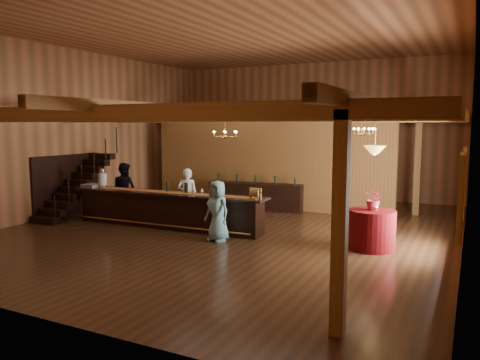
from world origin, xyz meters
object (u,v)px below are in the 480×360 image
at_px(pendant_lamp, 375,150).
at_px(beverage_dispenser, 103,178).
at_px(chandelier_left, 225,134).
at_px(raffle_drum, 255,193).
at_px(floor_plant, 358,197).
at_px(round_table, 372,230).
at_px(guest, 217,211).
at_px(staff_second, 125,189).
at_px(tasting_bar, 167,210).
at_px(backbar_shelf, 255,196).
at_px(chandelier_right, 361,131).
at_px(bartender, 187,196).

bearing_deg(pendant_lamp, beverage_dispenser, -178.49).
xyz_separation_m(beverage_dispenser, chandelier_left, (3.54, 1.51, 1.40)).
xyz_separation_m(raffle_drum, floor_plant, (1.74, 4.46, -0.62)).
height_order(round_table, guest, guest).
relative_size(pendant_lamp, staff_second, 0.51).
bearing_deg(staff_second, beverage_dispenser, 84.13).
bearing_deg(staff_second, pendant_lamp, -179.09).
relative_size(tasting_bar, round_table, 5.60).
distance_m(chandelier_left, staff_second, 3.91).
xyz_separation_m(backbar_shelf, round_table, (4.72, -3.56, 0.01)).
relative_size(beverage_dispenser, guest, 0.38).
distance_m(chandelier_left, chandelier_right, 4.03).
bearing_deg(floor_plant, bartender, -138.25).
xyz_separation_m(tasting_bar, staff_second, (-2.26, 0.81, 0.35)).
bearing_deg(beverage_dispenser, round_table, 1.51).
height_order(chandelier_right, guest, chandelier_right).
bearing_deg(guest, backbar_shelf, 118.99).
bearing_deg(chandelier_left, guest, -66.26).
height_order(chandelier_left, staff_second, chandelier_left).
height_order(round_table, chandelier_left, chandelier_left).
bearing_deg(raffle_drum, guest, -132.22).
bearing_deg(backbar_shelf, bartender, -111.38).
bearing_deg(bartender, beverage_dispenser, -6.10).
height_order(guest, floor_plant, guest).
distance_m(pendant_lamp, floor_plant, 4.83).
bearing_deg(tasting_bar, floor_plant, 43.02).
bearing_deg(round_table, staff_second, 175.73).
bearing_deg(floor_plant, beverage_dispenser, -147.18).
xyz_separation_m(round_table, guest, (-3.73, -0.96, 0.31)).
height_order(raffle_drum, pendant_lamp, pendant_lamp).
bearing_deg(backbar_shelf, chandelier_left, -96.15).
distance_m(chandelier_left, bartender, 2.22).
relative_size(pendant_lamp, bartender, 0.53).
xyz_separation_m(chandelier_left, guest, (0.99, -2.26, -1.93)).
xyz_separation_m(beverage_dispenser, chandelier_right, (7.44, 2.56, 1.50)).
xyz_separation_m(pendant_lamp, floor_plant, (-1.28, 4.29, -1.82)).
xyz_separation_m(tasting_bar, round_table, (5.84, 0.21, -0.04)).
distance_m(tasting_bar, guest, 2.26).
distance_m(tasting_bar, round_table, 5.85).
xyz_separation_m(raffle_drum, round_table, (3.01, 0.18, -0.73)).
height_order(beverage_dispenser, backbar_shelf, beverage_dispenser).
relative_size(tasting_bar, chandelier_right, 7.76).
height_order(backbar_shelf, bartender, bartender).
xyz_separation_m(chandelier_right, bartender, (-4.74, -1.88, -1.97)).
bearing_deg(backbar_shelf, beverage_dispenser, -139.36).
relative_size(chandelier_left, pendant_lamp, 0.89).
distance_m(raffle_drum, bartender, 2.65).
bearing_deg(bartender, raffle_drum, 145.62).
bearing_deg(raffle_drum, backbar_shelf, 114.56).
height_order(tasting_bar, round_table, tasting_bar).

